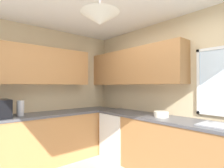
% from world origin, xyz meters
% --- Properties ---
extents(room_shell, '(4.17, 3.38, 2.65)m').
position_xyz_m(room_shell, '(-0.80, 0.57, 1.83)').
color(room_shell, beige).
rests_on(room_shell, ground_plane).
extents(counter_run_left, '(0.65, 2.99, 0.92)m').
position_xyz_m(counter_run_left, '(-1.72, 0.00, 0.46)').
color(counter_run_left, '#AD7542').
rests_on(counter_run_left, ground_plane).
extents(counter_run_back, '(3.26, 0.65, 0.92)m').
position_xyz_m(counter_run_back, '(0.21, 1.32, 0.46)').
color(counter_run_back, '#AD7542').
rests_on(counter_run_back, ground_plane).
extents(dishwasher, '(0.60, 0.60, 0.87)m').
position_xyz_m(dishwasher, '(-1.06, 1.29, 0.44)').
color(dishwasher, white).
rests_on(dishwasher, ground_plane).
extents(kettle, '(0.12, 0.12, 0.26)m').
position_xyz_m(kettle, '(-1.70, -0.40, 1.04)').
color(kettle, '#B7B7BC').
rests_on(kettle, counter_run_left).
extents(bowl, '(0.24, 0.24, 0.09)m').
position_xyz_m(bowl, '(-0.11, 1.32, 0.96)').
color(bowl, beige).
rests_on(bowl, counter_run_back).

